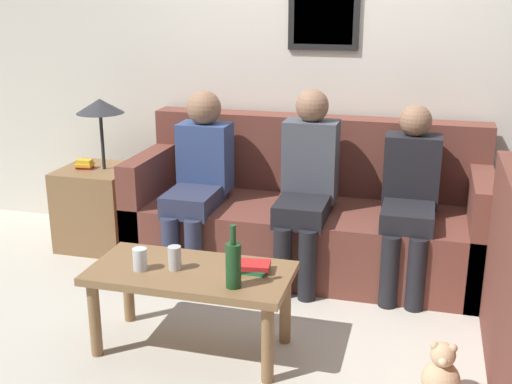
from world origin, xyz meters
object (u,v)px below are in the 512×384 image
drinking_glass (140,259)px  person_middle (307,180)px  person_left (199,173)px  teddy_bear (441,373)px  couch_main (308,217)px  coffee_table (191,282)px  wine_bottle (233,264)px  person_right (410,192)px

drinking_glass → person_middle: (0.63, 1.10, 0.15)m
person_left → person_middle: person_middle is taller
teddy_bear → drinking_glass: bearing=178.8°
couch_main → coffee_table: (-0.37, -1.24, 0.04)m
wine_bottle → person_right: (0.76, 1.20, 0.05)m
person_left → teddy_bear: 2.01m
drinking_glass → person_right: size_ratio=0.10×
wine_bottle → person_left: person_left is taller
couch_main → person_middle: (0.03, -0.20, 0.32)m
wine_bottle → teddy_bear: 1.07m
couch_main → drinking_glass: (-0.61, -1.30, 0.17)m
person_left → teddy_bear: (1.57, -1.14, -0.52)m
person_left → person_right: 1.35m
coffee_table → person_middle: bearing=69.3°
person_right → person_middle: bearing=-176.9°
coffee_table → drinking_glass: 0.28m
person_middle → person_right: 0.63m
drinking_glass → person_left: bearing=94.5°
coffee_table → teddy_bear: bearing=-4.4°
wine_bottle → person_middle: 1.18m
couch_main → drinking_glass: couch_main is taller
coffee_table → drinking_glass: bearing=-164.7°
person_middle → teddy_bear: (0.85, -1.13, -0.53)m
person_middle → coffee_table: bearing=-110.7°
wine_bottle → coffee_table: bearing=154.2°
wine_bottle → person_middle: bearing=83.9°
person_middle → couch_main: bearing=97.3°
coffee_table → person_right: bearing=46.3°
wine_bottle → person_middle: (0.12, 1.17, 0.09)m
coffee_table → wine_bottle: bearing=-25.8°
coffee_table → person_middle: size_ratio=0.85×
coffee_table → person_left: size_ratio=0.88×
drinking_glass → teddy_bear: bearing=-1.2°
drinking_glass → teddy_bear: drinking_glass is taller
wine_bottle → teddy_bear: wine_bottle is taller
person_left → coffee_table: bearing=-72.5°
coffee_table → teddy_bear: 1.27m
person_right → teddy_bear: size_ratio=4.07×
coffee_table → couch_main: bearing=73.5°
person_middle → wine_bottle: bearing=-96.1°
couch_main → person_right: bearing=-13.9°
coffee_table → person_right: size_ratio=0.91×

